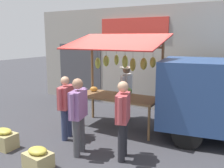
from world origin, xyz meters
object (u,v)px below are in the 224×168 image
Objects in this scene: market_stall at (118,71)px; shopper_in_grey_tee at (78,111)px; shopper_in_striped_shirt at (66,104)px; shopper_with_shopping_bag at (123,115)px; produce_crate_near at (4,139)px; produce_crate_side at (38,158)px; vendor_with_sunhat at (126,89)px.

market_stall is 1.56× the size of shopper_in_grey_tee.
shopper_in_striped_shirt is (0.72, 1.27, -0.69)m from market_stall.
market_stall reaches higher than shopper_with_shopping_bag.
produce_crate_near reaches higher than produce_crate_side.
market_stall reaches higher than produce_crate_side.
market_stall reaches higher than produce_crate_near.
market_stall is 1.58× the size of shopper_with_shopping_bag.
shopper_in_grey_tee reaches higher than shopper_in_striped_shirt.
shopper_in_grey_tee is 1.86m from produce_crate_near.
shopper_with_shopping_bag is at bearing -112.20° from shopper_in_striped_shirt.
market_stall is at bearing -43.04° from shopper_in_striped_shirt.
market_stall is 1.89m from shopper_with_shopping_bag.
market_stall is 2.96m from produce_crate_side.
produce_crate_side is at bearing -176.00° from shopper_in_striped_shirt.
shopper_in_grey_tee reaches higher than shopper_with_shopping_bag.
produce_crate_side is at bearing 144.16° from shopper_in_grey_tee.
shopper_in_grey_tee is 0.92m from shopper_with_shopping_bag.
shopper_in_grey_tee is at bearing -137.70° from shopper_in_striped_shirt.
vendor_with_sunhat reaches higher than produce_crate_side.
vendor_with_sunhat is at bearing -93.61° from produce_crate_side.
market_stall is at bearing -123.70° from produce_crate_near.
shopper_in_striped_shirt is at bearing -127.91° from produce_crate_near.
vendor_with_sunhat is at bearing 8.12° from shopper_with_shopping_bag.
produce_crate_near is (1.58, 2.37, -1.34)m from market_stall.
produce_crate_near is 1.01× the size of produce_crate_side.
produce_crate_near is at bearing -10.66° from produce_crate_side.
market_stall is at bearing 0.86° from vendor_with_sunhat.
shopper_in_striped_shirt is 0.96× the size of shopper_with_shopping_bag.
market_stall is 0.93m from vendor_with_sunhat.
shopper_with_shopping_bag is (-0.88, -0.26, -0.01)m from shopper_in_grey_tee.
shopper_with_shopping_bag is 2.88× the size of produce_crate_near.
shopper_with_shopping_bag is (-1.63, 0.25, 0.05)m from shopper_in_striped_shirt.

